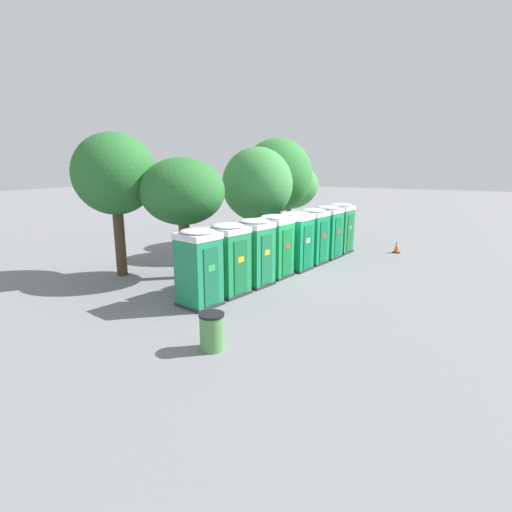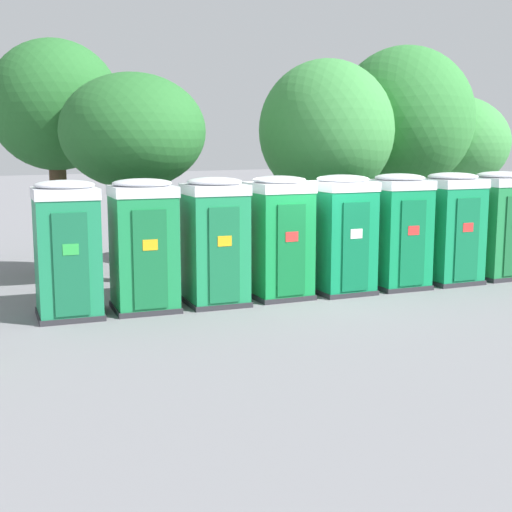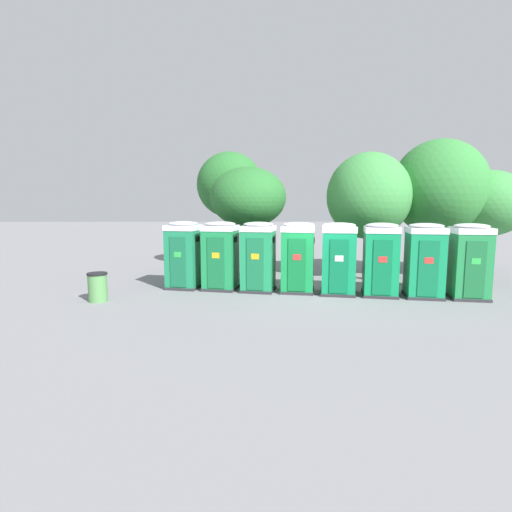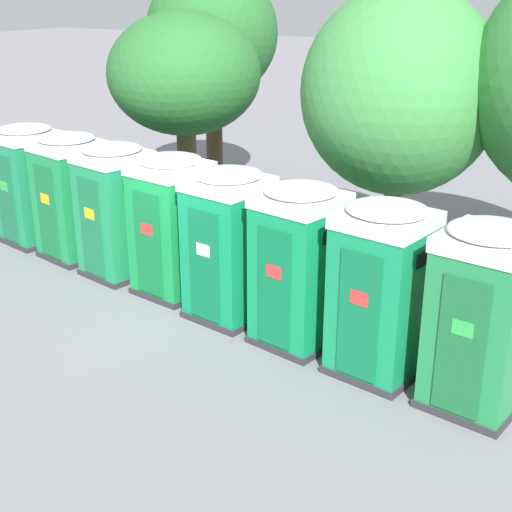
{
  "view_description": "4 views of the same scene",
  "coord_description": "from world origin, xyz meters",
  "px_view_note": "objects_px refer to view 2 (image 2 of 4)",
  "views": [
    {
      "loc": [
        -15.17,
        -6.33,
        4.56
      ],
      "look_at": [
        -2.0,
        0.3,
        1.09
      ],
      "focal_mm": 28.0,
      "sensor_mm": 36.0,
      "label": 1
    },
    {
      "loc": [
        -9.3,
        -11.79,
        3.21
      ],
      "look_at": [
        -1.25,
        0.15,
        0.91
      ],
      "focal_mm": 50.0,
      "sensor_mm": 36.0,
      "label": 2
    },
    {
      "loc": [
        -2.51,
        -14.15,
        3.16
      ],
      "look_at": [
        -2.22,
        0.34,
        1.28
      ],
      "focal_mm": 28.0,
      "sensor_mm": 36.0,
      "label": 3
    },
    {
      "loc": [
        6.36,
        -9.64,
        5.29
      ],
      "look_at": [
        1.22,
        -0.35,
        1.2
      ],
      "focal_mm": 50.0,
      "sensor_mm": 36.0,
      "label": 4
    }
  ],
  "objects_px": {
    "street_tree_3": "(133,133)",
    "portapotty_0": "(67,249)",
    "portapotty_6": "(451,227)",
    "street_tree_2": "(450,143)",
    "street_tree_0": "(404,120)",
    "portapotty_1": "(144,244)",
    "portapotty_2": "(215,241)",
    "portapotty_7": "(498,224)",
    "street_tree_4": "(326,131)",
    "portapotty_3": "(279,237)",
    "portapotty_4": "(342,234)",
    "portapotty_5": "(398,230)",
    "street_tree_1": "(55,107)"
  },
  "relations": [
    {
      "from": "portapotty_0",
      "to": "portapotty_3",
      "type": "xyz_separation_m",
      "value": [
        4.23,
        -0.79,
        -0.0
      ]
    },
    {
      "from": "street_tree_1",
      "to": "street_tree_4",
      "type": "height_order",
      "value": "street_tree_1"
    },
    {
      "from": "portapotty_7",
      "to": "street_tree_1",
      "type": "xyz_separation_m",
      "value": [
        -8.32,
        6.86,
        2.8
      ]
    },
    {
      "from": "street_tree_0",
      "to": "street_tree_1",
      "type": "bearing_deg",
      "value": 161.39
    },
    {
      "from": "portapotty_1",
      "to": "portapotty_2",
      "type": "relative_size",
      "value": 1.0
    },
    {
      "from": "portapotty_4",
      "to": "portapotty_5",
      "type": "xyz_separation_m",
      "value": [
        1.41,
        -0.27,
        0.0
      ]
    },
    {
      "from": "portapotty_0",
      "to": "portapotty_2",
      "type": "bearing_deg",
      "value": -11.89
    },
    {
      "from": "portapotty_3",
      "to": "street_tree_2",
      "type": "distance_m",
      "value": 9.05
    },
    {
      "from": "street_tree_0",
      "to": "street_tree_3",
      "type": "relative_size",
      "value": 1.23
    },
    {
      "from": "portapotty_0",
      "to": "street_tree_1",
      "type": "height_order",
      "value": "street_tree_1"
    },
    {
      "from": "portapotty_4",
      "to": "street_tree_3",
      "type": "height_order",
      "value": "street_tree_3"
    },
    {
      "from": "portapotty_5",
      "to": "street_tree_1",
      "type": "relative_size",
      "value": 0.44
    },
    {
      "from": "portapotty_0",
      "to": "street_tree_4",
      "type": "bearing_deg",
      "value": 12.26
    },
    {
      "from": "portapotty_4",
      "to": "street_tree_3",
      "type": "xyz_separation_m",
      "value": [
        -3.18,
        3.53,
        2.14
      ]
    },
    {
      "from": "street_tree_1",
      "to": "street_tree_2",
      "type": "bearing_deg",
      "value": -14.69
    },
    {
      "from": "portapotty_2",
      "to": "portapotty_7",
      "type": "relative_size",
      "value": 1.0
    },
    {
      "from": "portapotty_5",
      "to": "street_tree_2",
      "type": "xyz_separation_m",
      "value": [
        5.58,
        3.47,
        1.91
      ]
    },
    {
      "from": "street_tree_4",
      "to": "street_tree_0",
      "type": "bearing_deg",
      "value": 5.44
    },
    {
      "from": "portapotty_2",
      "to": "portapotty_6",
      "type": "distance_m",
      "value": 5.74
    },
    {
      "from": "portapotty_0",
      "to": "portapotty_3",
      "type": "distance_m",
      "value": 4.31
    },
    {
      "from": "portapotty_2",
      "to": "portapotty_5",
      "type": "bearing_deg",
      "value": -11.28
    },
    {
      "from": "portapotty_4",
      "to": "street_tree_1",
      "type": "bearing_deg",
      "value": 123.79
    },
    {
      "from": "portapotty_6",
      "to": "street_tree_1",
      "type": "bearing_deg",
      "value": 136.11
    },
    {
      "from": "portapotty_2",
      "to": "street_tree_2",
      "type": "distance_m",
      "value": 10.33
    },
    {
      "from": "street_tree_2",
      "to": "street_tree_4",
      "type": "bearing_deg",
      "value": -175.42
    },
    {
      "from": "street_tree_2",
      "to": "street_tree_4",
      "type": "relative_size",
      "value": 0.87
    },
    {
      "from": "street_tree_2",
      "to": "portapotty_4",
      "type": "bearing_deg",
      "value": -155.42
    },
    {
      "from": "portapotty_1",
      "to": "street_tree_0",
      "type": "bearing_deg",
      "value": 13.47
    },
    {
      "from": "street_tree_2",
      "to": "street_tree_4",
      "type": "xyz_separation_m",
      "value": [
        -5.17,
        -0.41,
        0.31
      ]
    },
    {
      "from": "portapotty_5",
      "to": "portapotty_7",
      "type": "height_order",
      "value": "same"
    },
    {
      "from": "portapotty_5",
      "to": "street_tree_4",
      "type": "relative_size",
      "value": 0.48
    },
    {
      "from": "portapotty_7",
      "to": "street_tree_3",
      "type": "height_order",
      "value": "street_tree_3"
    },
    {
      "from": "portapotty_6",
      "to": "portapotty_3",
      "type": "bearing_deg",
      "value": 167.76
    },
    {
      "from": "portapotty_4",
      "to": "street_tree_3",
      "type": "bearing_deg",
      "value": 132.05
    },
    {
      "from": "street_tree_3",
      "to": "portapotty_0",
      "type": "bearing_deg",
      "value": -135.93
    },
    {
      "from": "portapotty_1",
      "to": "portapotty_0",
      "type": "bearing_deg",
      "value": 169.14
    },
    {
      "from": "portapotty_4",
      "to": "portapotty_6",
      "type": "xyz_separation_m",
      "value": [
        2.82,
        -0.54,
        -0.0
      ]
    },
    {
      "from": "portapotty_4",
      "to": "portapotty_5",
      "type": "relative_size",
      "value": 1.0
    },
    {
      "from": "portapotty_1",
      "to": "portapotty_2",
      "type": "distance_m",
      "value": 1.44
    },
    {
      "from": "portapotty_1",
      "to": "street_tree_3",
      "type": "bearing_deg",
      "value": 68.63
    },
    {
      "from": "portapotty_6",
      "to": "portapotty_4",
      "type": "bearing_deg",
      "value": 169.18
    },
    {
      "from": "street_tree_4",
      "to": "street_tree_3",
      "type": "bearing_deg",
      "value": 171.55
    },
    {
      "from": "portapotty_3",
      "to": "portapotty_2",
      "type": "bearing_deg",
      "value": 172.0
    },
    {
      "from": "portapotty_5",
      "to": "portapotty_7",
      "type": "bearing_deg",
      "value": -9.86
    },
    {
      "from": "portapotty_6",
      "to": "street_tree_2",
      "type": "bearing_deg",
      "value": 41.84
    },
    {
      "from": "portapotty_1",
      "to": "street_tree_1",
      "type": "bearing_deg",
      "value": 88.56
    },
    {
      "from": "portapotty_6",
      "to": "street_tree_0",
      "type": "relative_size",
      "value": 0.43
    },
    {
      "from": "portapotty_3",
      "to": "street_tree_3",
      "type": "bearing_deg",
      "value": 119.63
    },
    {
      "from": "portapotty_4",
      "to": "street_tree_3",
      "type": "relative_size",
      "value": 0.53
    },
    {
      "from": "portapotty_7",
      "to": "street_tree_0",
      "type": "bearing_deg",
      "value": 80.29
    }
  ]
}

